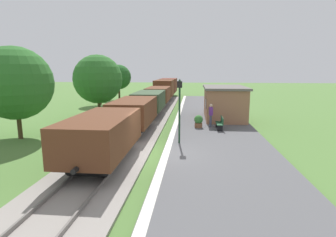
# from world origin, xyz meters

# --- Properties ---
(ground_plane) EXTENTS (160.00, 160.00, 0.00)m
(ground_plane) POSITION_xyz_m (0.00, 0.00, 0.00)
(ground_plane) COLOR #517A38
(platform_slab) EXTENTS (6.00, 60.00, 0.25)m
(platform_slab) POSITION_xyz_m (3.20, 0.00, 0.12)
(platform_slab) COLOR #565659
(platform_slab) RESTS_ON ground
(platform_edge_stripe) EXTENTS (0.36, 60.00, 0.01)m
(platform_edge_stripe) POSITION_xyz_m (0.40, 0.00, 0.25)
(platform_edge_stripe) COLOR silver
(platform_edge_stripe) RESTS_ON platform_slab
(track_ballast) EXTENTS (3.80, 60.00, 0.12)m
(track_ballast) POSITION_xyz_m (-2.40, 0.00, 0.06)
(track_ballast) COLOR gray
(track_ballast) RESTS_ON ground
(rail_near) EXTENTS (0.07, 60.00, 0.14)m
(rail_near) POSITION_xyz_m (-1.68, 0.00, 0.19)
(rail_near) COLOR slate
(rail_near) RESTS_ON track_ballast
(rail_far) EXTENTS (0.07, 60.00, 0.14)m
(rail_far) POSITION_xyz_m (-3.12, 0.00, 0.19)
(rail_far) COLOR slate
(rail_far) RESTS_ON track_ballast
(freight_train) EXTENTS (2.50, 39.20, 2.72)m
(freight_train) POSITION_xyz_m (-2.40, 16.19, 1.51)
(freight_train) COLOR brown
(freight_train) RESTS_ON rail_near
(station_hut) EXTENTS (3.50, 5.80, 2.78)m
(station_hut) POSITION_xyz_m (4.40, 10.26, 1.65)
(station_hut) COLOR #9E6B4C
(station_hut) RESTS_ON platform_slab
(bench_near_hut) EXTENTS (0.42, 1.50, 0.91)m
(bench_near_hut) POSITION_xyz_m (3.68, 5.80, 0.72)
(bench_near_hut) COLOR #1E4C2D
(bench_near_hut) RESTS_ON platform_slab
(bench_down_platform) EXTENTS (0.42, 1.50, 0.91)m
(bench_down_platform) POSITION_xyz_m (3.68, 14.75, 0.72)
(bench_down_platform) COLOR #1E4C2D
(bench_down_platform) RESTS_ON platform_slab
(person_waiting) EXTENTS (0.28, 0.41, 1.71)m
(person_waiting) POSITION_xyz_m (3.05, 6.73, 1.18)
(person_waiting) COLOR #474C66
(person_waiting) RESTS_ON platform_slab
(potted_planter) EXTENTS (0.64, 0.64, 0.92)m
(potted_planter) POSITION_xyz_m (2.15, 6.33, 0.72)
(potted_planter) COLOR brown
(potted_planter) RESTS_ON platform_slab
(lamp_post_near) EXTENTS (0.28, 0.28, 3.70)m
(lamp_post_near) POSITION_xyz_m (0.97, 1.96, 2.80)
(lamp_post_near) COLOR #193823
(lamp_post_near) RESTS_ON platform_slab
(tree_trackside_mid) EXTENTS (4.63, 4.63, 5.92)m
(tree_trackside_mid) POSITION_xyz_m (-9.49, 2.98, 3.59)
(tree_trackside_mid) COLOR #4C3823
(tree_trackside_mid) RESTS_ON ground
(tree_trackside_far) EXTENTS (4.52, 4.52, 5.82)m
(tree_trackside_far) POSITION_xyz_m (-7.14, 11.34, 3.56)
(tree_trackside_far) COLOR #4C3823
(tree_trackside_far) RESTS_ON ground
(tree_field_left) EXTENTS (3.60, 3.60, 5.98)m
(tree_field_left) POSITION_xyz_m (-10.18, 20.27, 4.17)
(tree_field_left) COLOR #4C3823
(tree_field_left) RESTS_ON ground
(tree_field_distant) EXTENTS (3.59, 3.59, 5.16)m
(tree_field_distant) POSITION_xyz_m (-9.22, 25.70, 3.36)
(tree_field_distant) COLOR #4C3823
(tree_field_distant) RESTS_ON ground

